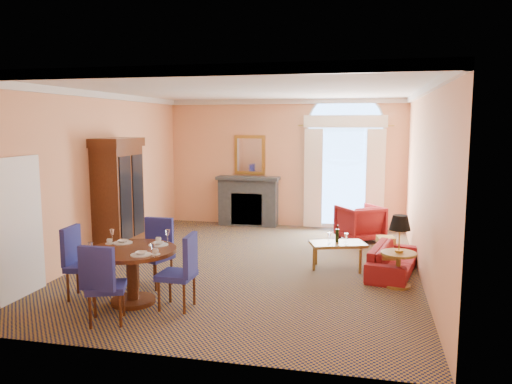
% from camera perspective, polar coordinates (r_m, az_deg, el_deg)
% --- Properties ---
extents(ground, '(7.50, 7.50, 0.00)m').
position_cam_1_polar(ground, '(9.33, -0.69, -8.35)').
color(ground, '#141A3F').
rests_on(ground, ground).
extents(room_envelope, '(6.04, 7.52, 3.45)m').
position_cam_1_polar(room_envelope, '(9.61, 0.08, 7.30)').
color(room_envelope, '#FFAF79').
rests_on(room_envelope, ground).
extents(armoire, '(0.67, 1.18, 2.32)m').
position_cam_1_polar(armoire, '(10.21, -15.49, -0.79)').
color(armoire, '#3D1D0D').
rests_on(armoire, ground).
extents(dining_table, '(1.29, 1.29, 1.01)m').
position_cam_1_polar(dining_table, '(7.49, -13.98, -7.90)').
color(dining_table, '#3D1D0D').
rests_on(dining_table, ground).
extents(dining_chair_north, '(0.60, 0.60, 1.08)m').
position_cam_1_polar(dining_chair_north, '(8.29, -11.26, -6.17)').
color(dining_chair_north, navy).
rests_on(dining_chair_north, ground).
extents(dining_chair_south, '(0.62, 0.62, 1.08)m').
position_cam_1_polar(dining_chair_south, '(6.78, -17.20, -9.55)').
color(dining_chair_south, navy).
rests_on(dining_chair_south, ground).
extents(dining_chair_east, '(0.52, 0.50, 1.08)m').
position_cam_1_polar(dining_chair_east, '(7.13, -8.32, -8.43)').
color(dining_chair_east, navy).
rests_on(dining_chair_east, ground).
extents(dining_chair_west, '(0.56, 0.56, 1.08)m').
position_cam_1_polar(dining_chair_west, '(7.98, -19.68, -7.05)').
color(dining_chair_west, navy).
rests_on(dining_chair_west, ground).
extents(sofa, '(0.98, 1.78, 0.49)m').
position_cam_1_polar(sofa, '(9.07, 15.37, -7.49)').
color(sofa, maroon).
rests_on(sofa, ground).
extents(armchair, '(1.20, 1.21, 0.80)m').
position_cam_1_polar(armchair, '(11.36, 11.79, -3.49)').
color(armchair, maroon).
rests_on(armchair, ground).
extents(coffee_table, '(1.08, 0.81, 0.79)m').
position_cam_1_polar(coffee_table, '(9.10, 9.32, -5.97)').
color(coffee_table, olive).
rests_on(coffee_table, ground).
extents(side_table, '(0.57, 0.57, 1.14)m').
position_cam_1_polar(side_table, '(8.27, 16.05, -5.55)').
color(side_table, olive).
rests_on(side_table, ground).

